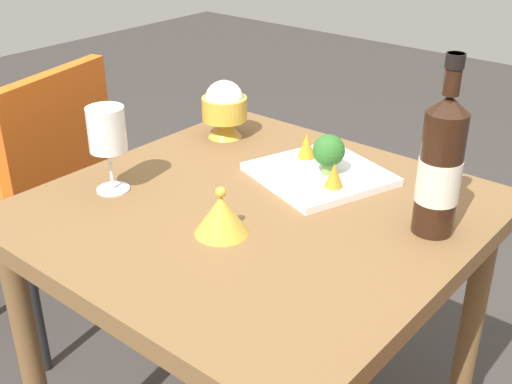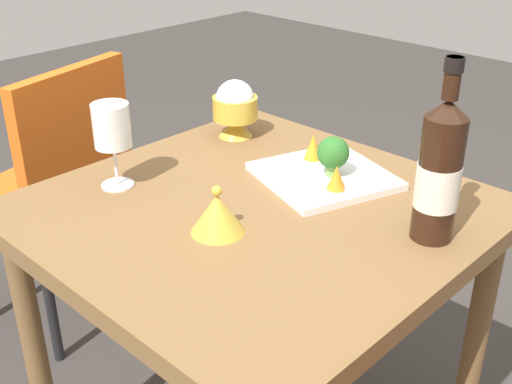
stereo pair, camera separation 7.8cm
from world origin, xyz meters
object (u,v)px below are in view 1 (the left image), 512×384
(rice_bowl_lid, at_px, (221,214))
(carrot_garnish_right, at_px, (334,175))
(chair_near_window, at_px, (44,180))
(serving_plate, at_px, (320,174))
(broccoli_floret, at_px, (329,151))
(wine_bottle, at_px, (440,166))
(rice_bowl, at_px, (224,108))
(wine_glass, at_px, (107,132))
(carrot_garnish_left, at_px, (307,145))

(rice_bowl_lid, bearing_deg, carrot_garnish_right, 75.64)
(chair_near_window, bearing_deg, rice_bowl_lid, -113.79)
(rice_bowl_lid, xyz_separation_m, carrot_garnish_right, (0.07, 0.26, 0.00))
(serving_plate, relative_size, broccoli_floret, 3.70)
(rice_bowl_lid, xyz_separation_m, broccoli_floret, (0.02, 0.31, 0.03))
(chair_near_window, bearing_deg, carrot_garnish_right, -96.29)
(wine_bottle, xyz_separation_m, rice_bowl_lid, (-0.29, -0.25, -0.09))
(serving_plate, bearing_deg, rice_bowl, 171.77)
(serving_plate, height_order, carrot_garnish_right, carrot_garnish_right)
(chair_near_window, relative_size, wine_bottle, 2.59)
(rice_bowl, distance_m, rice_bowl_lid, 0.47)
(chair_near_window, height_order, rice_bowl_lid, chair_near_window)
(rice_bowl_lid, distance_m, carrot_garnish_right, 0.27)
(rice_bowl, height_order, broccoli_floret, rice_bowl)
(wine_glass, bearing_deg, serving_plate, 47.80)
(rice_bowl_lid, bearing_deg, wine_bottle, 41.08)
(serving_plate, bearing_deg, carrot_garnish_left, 148.39)
(serving_plate, relative_size, carrot_garnish_right, 6.30)
(rice_bowl_lid, bearing_deg, wine_glass, -177.05)
(rice_bowl_lid, distance_m, carrot_garnish_left, 0.35)
(wine_bottle, bearing_deg, wine_glass, -155.24)
(wine_bottle, distance_m, broccoli_floret, 0.28)
(rice_bowl_lid, height_order, broccoli_floret, broccoli_floret)
(wine_glass, relative_size, broccoli_floret, 2.09)
(broccoli_floret, xyz_separation_m, carrot_garnish_left, (-0.08, 0.04, -0.02))
(chair_near_window, bearing_deg, wine_glass, -120.36)
(rice_bowl_lid, bearing_deg, carrot_garnish_left, 100.25)
(serving_plate, height_order, broccoli_floret, broccoli_floret)
(chair_near_window, bearing_deg, serving_plate, -92.65)
(wine_bottle, height_order, wine_glass, wine_bottle)
(rice_bowl, bearing_deg, rice_bowl_lid, -48.41)
(wine_glass, relative_size, rice_bowl, 1.26)
(rice_bowl, bearing_deg, serving_plate, -8.23)
(broccoli_floret, bearing_deg, carrot_garnish_right, -45.14)
(carrot_garnish_right, bearing_deg, wine_glass, -142.19)
(broccoli_floret, bearing_deg, chair_near_window, -168.73)
(rice_bowl, distance_m, broccoli_floret, 0.34)
(rice_bowl, bearing_deg, carrot_garnish_right, -13.40)
(wine_glass, height_order, serving_plate, wine_glass)
(rice_bowl_lid, bearing_deg, chair_near_window, 170.33)
(chair_near_window, distance_m, rice_bowl, 0.61)
(rice_bowl, bearing_deg, wine_glass, -86.39)
(wine_bottle, bearing_deg, broccoli_floret, 168.22)
(chair_near_window, height_order, serving_plate, chair_near_window)
(broccoli_floret, xyz_separation_m, carrot_garnish_right, (0.05, -0.05, -0.02))
(chair_near_window, height_order, wine_bottle, wine_bottle)
(serving_plate, distance_m, broccoli_floret, 0.06)
(chair_near_window, xyz_separation_m, rice_bowl_lid, (0.82, -0.14, 0.24))
(broccoli_floret, bearing_deg, wine_bottle, -11.78)
(wine_glass, distance_m, broccoli_floret, 0.45)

